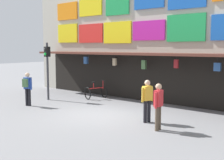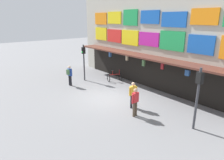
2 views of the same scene
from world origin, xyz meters
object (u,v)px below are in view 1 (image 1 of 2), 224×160
object	(u,v)px
pedestrian_in_yellow	(147,99)
pedestrian_in_purple	(27,87)
traffic_light_near	(47,62)
pedestrian_in_black	(158,104)
bicycle_parked	(96,92)

from	to	relation	value
pedestrian_in_yellow	pedestrian_in_purple	world-z (taller)	same
traffic_light_near	pedestrian_in_black	bearing A→B (deg)	-9.84
traffic_light_near	pedestrian_in_black	xyz separation A→B (m)	(7.80, -1.35, -1.19)
traffic_light_near	pedestrian_in_yellow	size ratio (longest dim) A/B	1.90
traffic_light_near	bicycle_parked	bearing A→B (deg)	46.03
pedestrian_in_purple	pedestrian_in_yellow	bearing A→B (deg)	9.29
traffic_light_near	pedestrian_in_purple	xyz separation A→B (m)	(0.55, -1.72, -1.16)
bicycle_parked	pedestrian_in_purple	xyz separation A→B (m)	(-1.33, -3.67, 0.59)
traffic_light_near	pedestrian_in_purple	size ratio (longest dim) A/B	1.90
pedestrian_in_yellow	bicycle_parked	bearing A→B (deg)	152.50
bicycle_parked	pedestrian_in_yellow	bearing A→B (deg)	-27.50
pedestrian_in_yellow	pedestrian_in_black	bearing A→B (deg)	-37.75
bicycle_parked	pedestrian_in_purple	size ratio (longest dim) A/B	0.79
bicycle_parked	pedestrian_in_black	size ratio (longest dim) A/B	0.79
traffic_light_near	pedestrian_in_black	size ratio (longest dim) A/B	1.90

